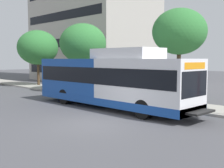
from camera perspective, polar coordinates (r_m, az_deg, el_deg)
ground_plane at (r=19.98m, az=-18.77°, el=-3.92°), size 120.00×120.00×0.00m
sidewalk_curb at (r=22.38m, az=-0.09°, el=-2.53°), size 3.00×56.00×0.14m
transit_bus at (r=17.36m, az=-0.35°, el=0.69°), size 2.58×12.25×3.65m
street_tree_near_stop at (r=19.85m, az=13.49°, el=10.24°), size 3.67×3.67×6.30m
street_tree_mid_block at (r=26.00m, az=-5.92°, el=8.18°), size 4.24×4.24×6.12m
street_tree_far_block at (r=32.42m, az=-14.80°, el=7.16°), size 4.47×4.47×6.06m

